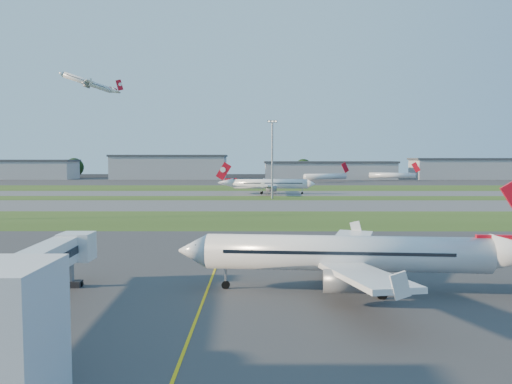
{
  "coord_description": "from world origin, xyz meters",
  "views": [
    {
      "loc": [
        10.19,
        -56.15,
        13.7
      ],
      "look_at": [
        9.87,
        39.69,
        7.0
      ],
      "focal_mm": 35.0,
      "sensor_mm": 36.0,
      "label": 1
    }
  ],
  "objects_px": {
    "airliner_parked": "(349,254)",
    "mini_jet_near": "(326,176)",
    "airliner_taxiing": "(269,184)",
    "mini_jet_far": "(393,175)",
    "jet_bridge": "(18,274)",
    "light_mast_centre": "(272,154)"
  },
  "relations": [
    {
      "from": "airliner_taxiing",
      "to": "mini_jet_near",
      "type": "bearing_deg",
      "value": -108.63
    },
    {
      "from": "airliner_taxiing",
      "to": "mini_jet_far",
      "type": "height_order",
      "value": "airliner_taxiing"
    },
    {
      "from": "airliner_taxiing",
      "to": "mini_jet_far",
      "type": "xyz_separation_m",
      "value": [
        73.67,
        103.33,
        -0.45
      ]
    },
    {
      "from": "airliner_parked",
      "to": "mini_jet_near",
      "type": "relative_size",
      "value": 1.33
    },
    {
      "from": "airliner_parked",
      "to": "airliner_taxiing",
      "type": "bearing_deg",
      "value": 97.0
    },
    {
      "from": "jet_bridge",
      "to": "airliner_parked",
      "type": "height_order",
      "value": "airliner_parked"
    },
    {
      "from": "airliner_taxiing",
      "to": "mini_jet_near",
      "type": "distance_m",
      "value": 91.93
    },
    {
      "from": "airliner_parked",
      "to": "mini_jet_near",
      "type": "height_order",
      "value": "airliner_parked"
    },
    {
      "from": "jet_bridge",
      "to": "light_mast_centre",
      "type": "relative_size",
      "value": 1.04
    },
    {
      "from": "mini_jet_far",
      "to": "light_mast_centre",
      "type": "relative_size",
      "value": 1.08
    },
    {
      "from": "jet_bridge",
      "to": "airliner_parked",
      "type": "relative_size",
      "value": 0.76
    },
    {
      "from": "mini_jet_near",
      "to": "airliner_parked",
      "type": "bearing_deg",
      "value": -122.89
    },
    {
      "from": "mini_jet_far",
      "to": "airliner_taxiing",
      "type": "bearing_deg",
      "value": -108.66
    },
    {
      "from": "airliner_parked",
      "to": "jet_bridge",
      "type": "bearing_deg",
      "value": -157.84
    },
    {
      "from": "light_mast_centre",
      "to": "airliner_parked",
      "type": "bearing_deg",
      "value": -87.77
    },
    {
      "from": "jet_bridge",
      "to": "airliner_parked",
      "type": "bearing_deg",
      "value": 17.24
    },
    {
      "from": "jet_bridge",
      "to": "airliner_taxiing",
      "type": "relative_size",
      "value": 0.79
    },
    {
      "from": "airliner_parked",
      "to": "light_mast_centre",
      "type": "distance_m",
      "value": 114.77
    },
    {
      "from": "jet_bridge",
      "to": "mini_jet_near",
      "type": "relative_size",
      "value": 1.01
    },
    {
      "from": "light_mast_centre",
      "to": "mini_jet_far",
      "type": "bearing_deg",
      "value": 59.45
    },
    {
      "from": "airliner_parked",
      "to": "light_mast_centre",
      "type": "xyz_separation_m",
      "value": [
        -4.44,
        114.16,
        10.95
      ]
    },
    {
      "from": "airliner_parked",
      "to": "airliner_taxiing",
      "type": "xyz_separation_m",
      "value": [
        -4.91,
        134.82,
        -0.13
      ]
    }
  ]
}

